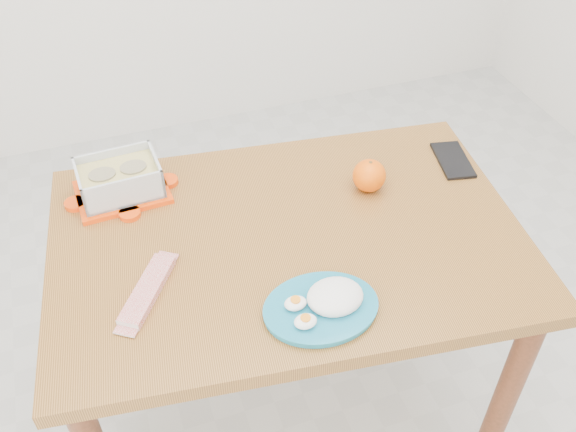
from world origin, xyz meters
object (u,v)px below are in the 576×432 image
object	(u,v)px
orange_fruit	(369,176)
smartphone	(453,160)
food_container	(120,180)
rice_plate	(325,303)
dining_table	(288,266)

from	to	relation	value
orange_fruit	smartphone	distance (m)	0.27
food_container	smartphone	bearing A→B (deg)	-13.39
food_container	smartphone	world-z (taller)	food_container
food_container	orange_fruit	bearing A→B (deg)	-20.37
orange_fruit	rice_plate	size ratio (longest dim) A/B	0.34
food_container	rice_plate	distance (m)	0.63
dining_table	food_container	size ratio (longest dim) A/B	5.09
dining_table	food_container	world-z (taller)	food_container
smartphone	rice_plate	bearing A→B (deg)	-132.94
dining_table	orange_fruit	xyz separation A→B (m)	(0.25, 0.10, 0.15)
food_container	rice_plate	xyz separation A→B (m)	(0.35, -0.52, -0.03)
food_container	orange_fruit	xyz separation A→B (m)	(0.60, -0.18, -0.00)
orange_fruit	rice_plate	xyz separation A→B (m)	(-0.25, -0.34, -0.02)
dining_table	food_container	xyz separation A→B (m)	(-0.35, 0.28, 0.16)
food_container	smartphone	distance (m)	0.88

